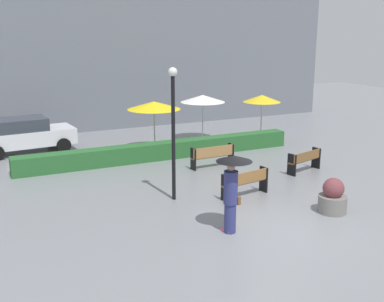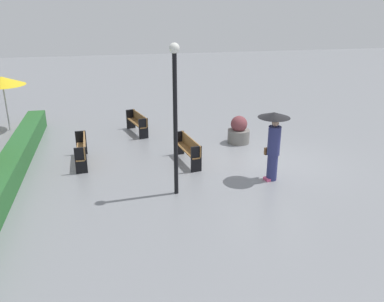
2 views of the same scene
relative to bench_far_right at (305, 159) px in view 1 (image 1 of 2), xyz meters
name	(u,v)px [view 1 (image 1 of 2)]	position (x,y,z in m)	size (l,w,h in m)	color
ground_plane	(274,231)	(-4.37, -4.17, -0.50)	(60.00, 60.00, 0.00)	gray
bench_far_right	(305,159)	(0.00, 0.00, 0.00)	(1.71, 0.79, 0.84)	brown
bench_mid_center	(246,181)	(-3.59, -1.44, 0.03)	(1.81, 0.63, 0.87)	olive
bench_back_row	(213,155)	(-2.92, 2.10, 0.02)	(1.88, 0.45, 0.88)	#9E7242
pedestrian_with_umbrella	(232,184)	(-5.45, -3.69, 0.88)	(0.97, 0.97, 2.14)	navy
planter_pot	(333,198)	(-1.97, -3.75, -0.04)	(0.85, 0.85, 1.07)	slate
lamp_post	(173,121)	(-5.82, -0.65, 2.08)	(0.28, 0.28, 4.25)	black
patio_umbrella_yellow	(154,105)	(-4.11, 5.50, 1.63)	(2.37, 2.37, 2.30)	silver
patio_umbrella_white	(203,99)	(-1.15, 6.53, 1.63)	(2.19, 2.19, 2.31)	silver
patio_umbrella_yellow_far	(262,99)	(1.51, 5.35, 1.62)	(1.84, 1.84, 2.30)	silver
hedge_strip	(162,151)	(-4.26, 4.23, -0.14)	(12.26, 0.70, 0.72)	#28602D
building_facade	(107,50)	(-4.37, 11.83, 3.83)	(28.00, 1.20, 8.65)	slate
parked_car	(25,134)	(-9.41, 7.98, 0.32)	(4.34, 2.28, 1.57)	silver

